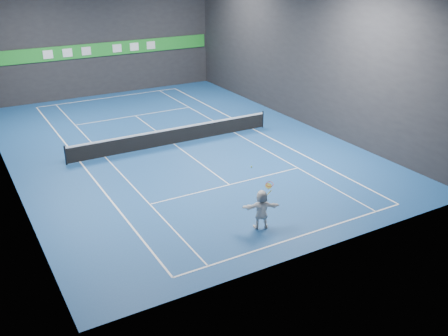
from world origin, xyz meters
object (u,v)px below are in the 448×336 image
player (261,209)px  tennis_net (174,135)px  tennis_racket (270,185)px  tennis_ball (251,167)px

player → tennis_net: (0.95, 10.54, -0.29)m
player → tennis_racket: tennis_racket is taller
tennis_ball → tennis_racket: tennis_ball is taller
player → tennis_ball: tennis_ball is taller
tennis_net → tennis_racket: bearing=-93.1°
player → tennis_ball: size_ratio=24.78×
tennis_net → tennis_racket: (-0.57, -10.49, 1.24)m
player → tennis_ball: 1.94m
tennis_net → tennis_racket: 10.58m
tennis_racket → tennis_ball: bearing=173.5°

